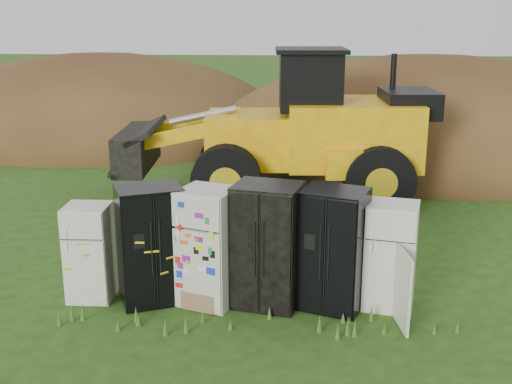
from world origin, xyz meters
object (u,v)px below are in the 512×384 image
fridge_black_side (151,245)px  wheel_loader (271,126)px  fridge_dark_mid (267,245)px  fridge_black_right (333,249)px  fridge_leftmost (90,252)px  fridge_open_door (390,256)px  fridge_sticker (209,247)px

fridge_black_side → wheel_loader: bearing=51.3°
fridge_black_side → fridge_dark_mid: 1.84m
fridge_black_right → fridge_black_side: bearing=-160.6°
fridge_dark_mid → fridge_black_right: size_ratio=1.03×
fridge_black_right → fridge_leftmost: bearing=-160.6°
fridge_leftmost → fridge_dark_mid: bearing=-1.5°
fridge_black_side → fridge_open_door: bearing=-22.9°
wheel_loader → fridge_sticker: bearing=-99.8°
fridge_leftmost → fridge_black_side: fridge_black_side is taller
fridge_dark_mid → fridge_open_door: (1.92, 0.04, -0.14)m
fridge_leftmost → fridge_sticker: fridge_sticker is taller
fridge_leftmost → fridge_open_door: size_ratio=0.93×
fridge_black_right → fridge_sticker: bearing=-160.3°
fridge_sticker → fridge_dark_mid: 0.92m
fridge_black_side → fridge_open_door: fridge_black_side is taller
fridge_sticker → fridge_black_right: 1.94m
fridge_black_side → fridge_black_right: fridge_black_right is taller
fridge_dark_mid → wheel_loader: size_ratio=0.26×
fridge_sticker → fridge_dark_mid: size_ratio=0.96×
fridge_black_side → fridge_open_door: (3.76, 0.04, -0.10)m
fridge_leftmost → fridge_open_door: bearing=-1.0°
fridge_sticker → wheel_loader: wheel_loader is taller
fridge_black_right → fridge_open_door: bearing=24.1°
fridge_sticker → wheel_loader: (0.68, 5.95, 0.90)m
fridge_dark_mid → fridge_black_right: fridge_dark_mid is taller
fridge_leftmost → wheel_loader: bearing=64.8°
wheel_loader → fridge_leftmost: bearing=-117.0°
fridge_black_right → wheel_loader: (-1.26, 5.96, 0.88)m
fridge_leftmost → fridge_dark_mid: size_ratio=0.80×
fridge_sticker → fridge_open_door: 2.84m
fridge_sticker → wheel_loader: size_ratio=0.25×
fridge_leftmost → fridge_sticker: (1.93, -0.02, 0.16)m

